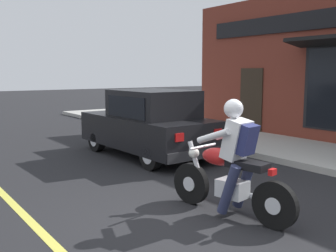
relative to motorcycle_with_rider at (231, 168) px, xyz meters
name	(u,v)px	position (x,y,z in m)	size (l,w,h in m)	color
ground_plane	(192,219)	(-0.53, 0.19, -0.68)	(80.00, 80.00, 0.00)	black
sidewalk_curb	(261,144)	(4.34, 3.19, -0.61)	(2.60, 22.00, 0.14)	#ADAAA3
motorcycle_with_rider	(231,168)	(0.00, 0.00, 0.00)	(0.68, 2.01, 1.62)	black
car_hatchback	(149,124)	(1.21, 3.92, 0.09)	(1.71, 3.81, 1.57)	black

